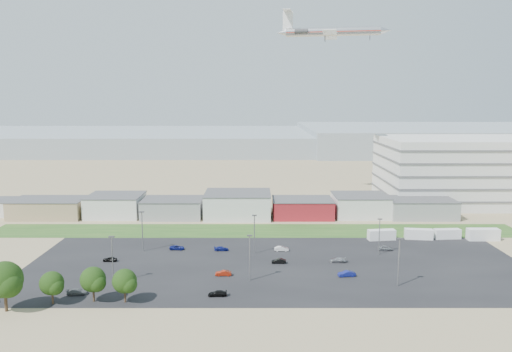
{
  "coord_description": "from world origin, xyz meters",
  "views": [
    {
      "loc": [
        0.13,
        -95.44,
        39.6
      ],
      "look_at": [
        0.2,
        22.0,
        21.48
      ],
      "focal_mm": 35.0,
      "sensor_mm": 36.0,
      "label": 1
    }
  ],
  "objects_px": {
    "parked_car_10": "(77,292)",
    "parked_car_11": "(282,249)",
    "parked_car_3": "(217,293)",
    "parked_car_7": "(279,261)",
    "parked_car_5": "(110,259)",
    "parked_car_8": "(385,248)",
    "parked_car_9": "(177,248)",
    "parked_car_12": "(338,260)",
    "parked_car_6": "(221,249)",
    "box_trailer_a": "(382,235)",
    "parked_car_1": "(347,274)",
    "airliner": "(333,32)",
    "parked_car_4": "(223,273)"
  },
  "relations": [
    {
      "from": "parked_car_9",
      "to": "parked_car_10",
      "type": "height_order",
      "value": "parked_car_10"
    },
    {
      "from": "airliner",
      "to": "parked_car_11",
      "type": "xyz_separation_m",
      "value": [
        -22.36,
        -67.28,
        -64.24
      ]
    },
    {
      "from": "parked_car_6",
      "to": "parked_car_10",
      "type": "xyz_separation_m",
      "value": [
        -27.46,
        -30.03,
        0.06
      ]
    },
    {
      "from": "box_trailer_a",
      "to": "parked_car_8",
      "type": "xyz_separation_m",
      "value": [
        -1.55,
        -10.16,
        -0.79
      ]
    },
    {
      "from": "parked_car_1",
      "to": "parked_car_11",
      "type": "relative_size",
      "value": 1.06
    },
    {
      "from": "parked_car_8",
      "to": "parked_car_9",
      "type": "xyz_separation_m",
      "value": [
        -55.21,
        0.76,
        -0.11
      ]
    },
    {
      "from": "parked_car_8",
      "to": "parked_car_9",
      "type": "distance_m",
      "value": 55.22
    },
    {
      "from": "parked_car_1",
      "to": "parked_car_9",
      "type": "xyz_separation_m",
      "value": [
        -41.47,
        20.36,
        -0.1
      ]
    },
    {
      "from": "parked_car_4",
      "to": "parked_car_5",
      "type": "xyz_separation_m",
      "value": [
        -28.65,
        10.03,
        -0.02
      ]
    },
    {
      "from": "box_trailer_a",
      "to": "parked_car_3",
      "type": "xyz_separation_m",
      "value": [
        -43.61,
        -41.04,
        -0.9
      ]
    },
    {
      "from": "parked_car_3",
      "to": "parked_car_10",
      "type": "relative_size",
      "value": 0.91
    },
    {
      "from": "parked_car_3",
      "to": "parked_car_6",
      "type": "xyz_separation_m",
      "value": [
        -1.29,
        30.74,
        -0.01
      ]
    },
    {
      "from": "airliner",
      "to": "box_trailer_a",
      "type": "bearing_deg",
      "value": -73.46
    },
    {
      "from": "box_trailer_a",
      "to": "parked_car_1",
      "type": "xyz_separation_m",
      "value": [
        -15.29,
        -29.76,
        -0.8
      ]
    },
    {
      "from": "box_trailer_a",
      "to": "parked_car_8",
      "type": "relative_size",
      "value": 2.01
    },
    {
      "from": "parked_car_6",
      "to": "parked_car_1",
      "type": "bearing_deg",
      "value": -124.34
    },
    {
      "from": "parked_car_10",
      "to": "parked_car_8",
      "type": "bearing_deg",
      "value": -73.96
    },
    {
      "from": "box_trailer_a",
      "to": "parked_car_12",
      "type": "height_order",
      "value": "box_trailer_a"
    },
    {
      "from": "parked_car_6",
      "to": "parked_car_10",
      "type": "distance_m",
      "value": 40.69
    },
    {
      "from": "parked_car_3",
      "to": "parked_car_12",
      "type": "bearing_deg",
      "value": 126.25
    },
    {
      "from": "parked_car_12",
      "to": "parked_car_8",
      "type": "bearing_deg",
      "value": 127.98
    },
    {
      "from": "parked_car_6",
      "to": "parked_car_11",
      "type": "distance_m",
      "value": 15.92
    },
    {
      "from": "parked_car_9",
      "to": "parked_car_12",
      "type": "relative_size",
      "value": 1.0
    },
    {
      "from": "parked_car_1",
      "to": "parked_car_5",
      "type": "xyz_separation_m",
      "value": [
        -56.52,
        10.58,
        -0.07
      ]
    },
    {
      "from": "parked_car_7",
      "to": "parked_car_9",
      "type": "relative_size",
      "value": 0.89
    },
    {
      "from": "box_trailer_a",
      "to": "parked_car_5",
      "type": "bearing_deg",
      "value": -172.72
    },
    {
      "from": "parked_car_1",
      "to": "parked_car_5",
      "type": "distance_m",
      "value": 57.5
    },
    {
      "from": "parked_car_1",
      "to": "parked_car_10",
      "type": "relative_size",
      "value": 0.95
    },
    {
      "from": "parked_car_1",
      "to": "parked_car_4",
      "type": "bearing_deg",
      "value": -97.86
    },
    {
      "from": "parked_car_6",
      "to": "parked_car_12",
      "type": "distance_m",
      "value": 30.74
    },
    {
      "from": "parked_car_8",
      "to": "parked_car_1",
      "type": "bearing_deg",
      "value": 146.48
    },
    {
      "from": "parked_car_5",
      "to": "parked_car_7",
      "type": "xyz_separation_m",
      "value": [
        41.63,
        -1.47,
        -0.0
      ]
    },
    {
      "from": "parked_car_8",
      "to": "parked_car_9",
      "type": "height_order",
      "value": "parked_car_8"
    },
    {
      "from": "parked_car_12",
      "to": "parked_car_6",
      "type": "bearing_deg",
      "value": -104.21
    },
    {
      "from": "parked_car_10",
      "to": "parked_car_11",
      "type": "xyz_separation_m",
      "value": [
        43.37,
        29.74,
        0.01
      ]
    },
    {
      "from": "parked_car_10",
      "to": "parked_car_3",
      "type": "bearing_deg",
      "value": -98.45
    },
    {
      "from": "parked_car_11",
      "to": "parked_car_5",
      "type": "bearing_deg",
      "value": 103.27
    },
    {
      "from": "parked_car_8",
      "to": "airliner",
      "type": "bearing_deg",
      "value": 5.86
    },
    {
      "from": "parked_car_7",
      "to": "parked_car_9",
      "type": "height_order",
      "value": "parked_car_7"
    },
    {
      "from": "airliner",
      "to": "parked_car_3",
      "type": "distance_m",
      "value": 122.7
    },
    {
      "from": "parked_car_11",
      "to": "parked_car_12",
      "type": "xyz_separation_m",
      "value": [
        13.33,
        -9.19,
        -0.04
      ]
    },
    {
      "from": "parked_car_7",
      "to": "parked_car_8",
      "type": "bearing_deg",
      "value": 110.19
    },
    {
      "from": "parked_car_5",
      "to": "parked_car_6",
      "type": "bearing_deg",
      "value": 113.44
    },
    {
      "from": "parked_car_8",
      "to": "parked_car_12",
      "type": "xyz_separation_m",
      "value": [
        -14.11,
        -9.61,
        -0.08
      ]
    },
    {
      "from": "parked_car_3",
      "to": "parked_car_7",
      "type": "distance_m",
      "value": 24.42
    },
    {
      "from": "parked_car_9",
      "to": "parked_car_10",
      "type": "bearing_deg",
      "value": 156.14
    },
    {
      "from": "parked_car_3",
      "to": "airliner",
      "type": "bearing_deg",
      "value": 158.26
    },
    {
      "from": "parked_car_4",
      "to": "parked_car_6",
      "type": "distance_m",
      "value": 18.98
    },
    {
      "from": "box_trailer_a",
      "to": "parked_car_10",
      "type": "relative_size",
      "value": 1.85
    },
    {
      "from": "parked_car_8",
      "to": "parked_car_12",
      "type": "distance_m",
      "value": 17.07
    }
  ]
}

